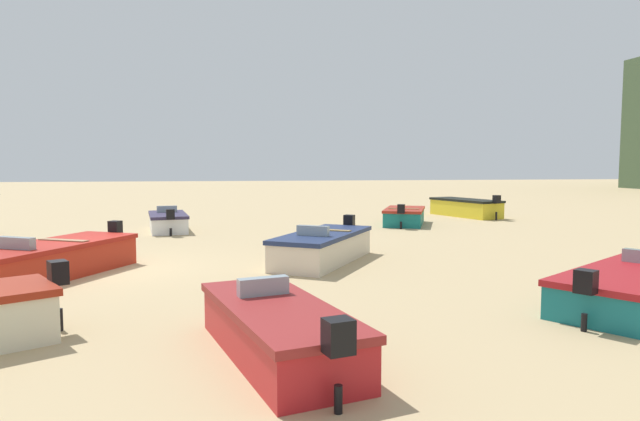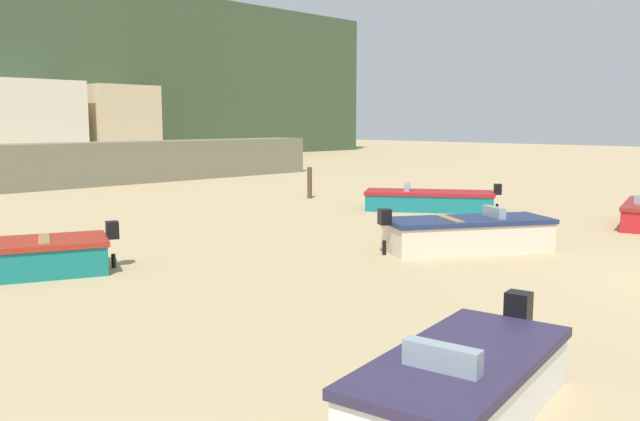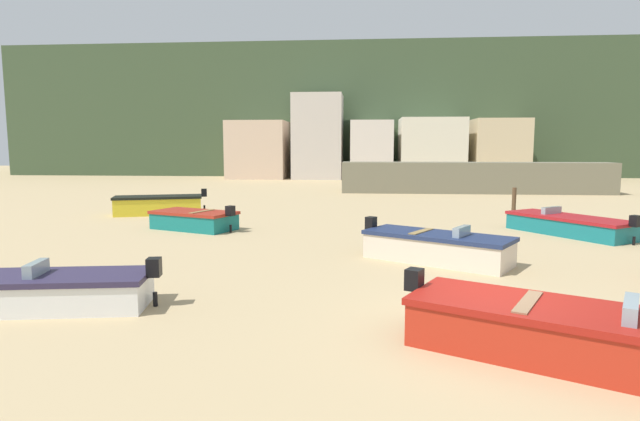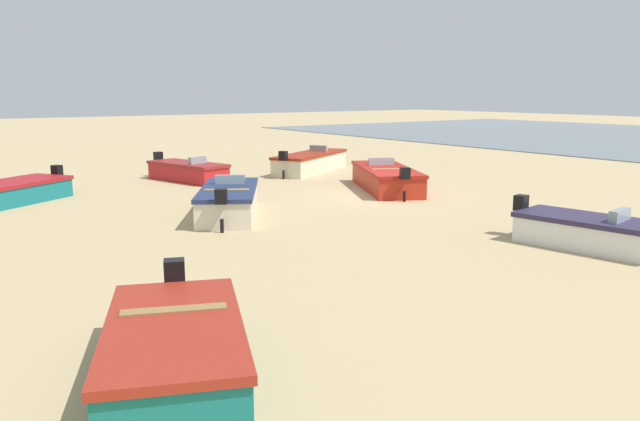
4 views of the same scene
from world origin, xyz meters
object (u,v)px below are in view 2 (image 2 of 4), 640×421
boat_cream_6 (467,234)px  boat_teal_5 (25,257)px  boat_white_0 (463,384)px  mooring_post_near_water (310,183)px  boat_teal_3 (429,200)px

boat_cream_6 → boat_teal_5: bearing=-89.1°
boat_white_0 → mooring_post_near_water: (13.91, 16.76, 0.30)m
boat_teal_3 → boat_teal_5: size_ratio=1.27×
boat_cream_6 → mooring_post_near_water: 12.67m
boat_white_0 → boat_cream_6: bearing=-67.5°
mooring_post_near_water → boat_teal_5: bearing=-157.7°
boat_white_0 → boat_teal_3: boat_white_0 is taller
boat_white_0 → mooring_post_near_water: 21.78m
boat_teal_5 → boat_white_0: bearing=-153.6°
boat_white_0 → boat_teal_3: bearing=-62.9°
boat_cream_6 → mooring_post_near_water: bearing=-173.9°
boat_white_0 → boat_cream_6: 10.02m
boat_teal_3 → boat_cream_6: (-5.86, -5.37, 0.06)m
boat_teal_3 → mooring_post_near_water: size_ratio=3.60×
boat_teal_5 → boat_cream_6: bearing=-98.0°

